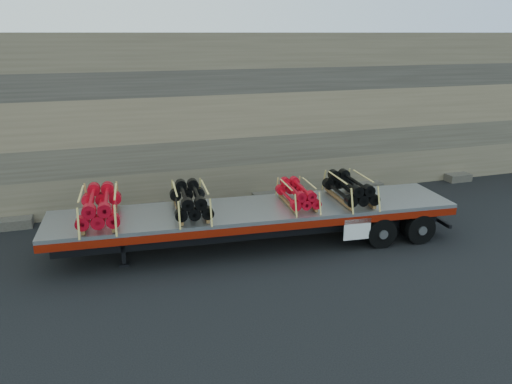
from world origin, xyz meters
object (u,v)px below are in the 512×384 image
Objects in this scene: trailer at (256,226)px; bundle_rear at (350,189)px; bundle_midfront at (190,201)px; bundle_midrear at (297,194)px; bundle_front at (100,207)px.

trailer is 3.56m from bundle_rear.
bundle_midfront is (-2.18, 0.17, 1.10)m from trailer.
bundle_midrear reaches higher than trailer.
bundle_midrear is at bearing 0.00° from bundle_front.
bundle_rear is at bearing -0.00° from bundle_midfront.
bundle_front is 8.41m from bundle_rear.
bundle_midfront is at bearing 180.00° from trailer.
bundle_rear reaches higher than bundle_midrear.
trailer is 5.82× the size of bundle_midfront.
bundle_midrear is (6.46, -0.50, -0.09)m from bundle_front.
bundle_midfront is (2.82, -0.22, -0.03)m from bundle_front.
trailer is 5.87× the size of bundle_rear.
bundle_front is at bearing -180.00° from bundle_rear.
bundle_midrear is at bearing 0.00° from trailer.
bundle_front is 1.08× the size of bundle_rear.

